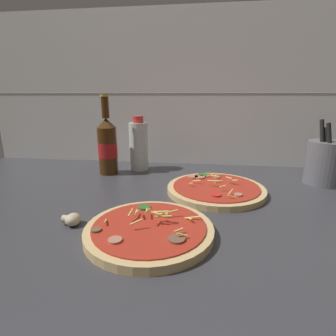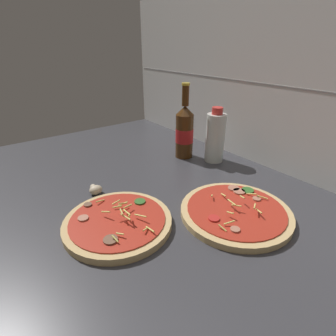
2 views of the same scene
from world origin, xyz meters
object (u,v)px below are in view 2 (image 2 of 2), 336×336
at_px(pizza_near, 118,222).
at_px(mushroom_left, 96,190).
at_px(pizza_far, 236,212).
at_px(oil_bottle, 215,137).
at_px(beer_bottle, 184,131).

relative_size(pizza_near, mushroom_left, 6.53).
bearing_deg(pizza_far, mushroom_left, -142.54).
distance_m(pizza_near, mushroom_left, 0.17).
distance_m(pizza_far, mushroom_left, 0.39).
bearing_deg(pizza_far, pizza_near, -118.81).
height_order(pizza_near, pizza_far, pizza_near).
xyz_separation_m(pizza_far, oil_bottle, (-0.27, 0.21, 0.08)).
bearing_deg(pizza_near, mushroom_left, 174.08).
relative_size(beer_bottle, mushroom_left, 6.90).
height_order(beer_bottle, oil_bottle, beer_bottle).
bearing_deg(pizza_far, beer_bottle, 158.94).
xyz_separation_m(pizza_near, beer_bottle, (-0.23, 0.40, 0.09)).
height_order(pizza_far, mushroom_left, pizza_far).
bearing_deg(beer_bottle, pizza_far, -21.06).
xyz_separation_m(pizza_near, pizza_far, (0.14, 0.26, -0.00)).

